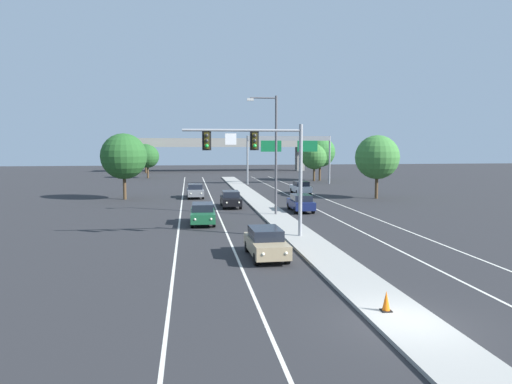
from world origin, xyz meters
name	(u,v)px	position (x,y,z in m)	size (l,w,h in m)	color
ground_plane	(406,324)	(0.00, 0.00, 0.00)	(260.00, 260.00, 0.00)	#28282B
median_island	(291,229)	(0.00, 18.00, 0.07)	(2.40, 110.00, 0.15)	#9E9B93
lane_stripe_oncoming_center	(219,216)	(-4.70, 25.00, 0.00)	(0.14, 100.00, 0.01)	silver
lane_stripe_receding_center	(326,214)	(4.70, 25.00, 0.00)	(0.14, 100.00, 0.01)	silver
edge_stripe_left	(180,217)	(-8.00, 25.00, 0.00)	(0.14, 100.00, 0.01)	silver
edge_stripe_right	(362,213)	(8.00, 25.00, 0.00)	(0.14, 100.00, 0.01)	silver
overhead_signal_mast	(263,156)	(-2.52, 14.96, 5.35)	(7.61, 0.44, 7.20)	gray
street_lamp_median	(273,148)	(-0.10, 24.68, 5.79)	(2.58, 0.28, 10.00)	#4C4C51
car_oncoming_tan	(266,242)	(-3.16, 10.00, 0.82)	(1.91, 4.51, 1.58)	tan
car_oncoming_green	(203,213)	(-6.20, 21.33, 0.82)	(1.90, 4.50, 1.58)	#195633
car_oncoming_black	(231,199)	(-3.21, 30.82, 0.82)	(1.83, 4.47, 1.58)	black
car_oncoming_grey	(195,191)	(-6.53, 39.61, 0.82)	(1.92, 4.51, 1.58)	slate
car_receding_navy	(301,203)	(2.85, 26.94, 0.82)	(1.90, 4.50, 1.58)	#141E4C
car_receding_white	(301,187)	(6.53, 42.15, 0.82)	(1.85, 4.48, 1.58)	silver
traffic_cone_median_nose	(386,301)	(-0.34, 0.89, 0.51)	(0.36, 0.36, 0.74)	black
highway_sign_gantry	(289,144)	(8.20, 56.85, 6.16)	(13.28, 0.42, 7.50)	gray
overpass_bridge	(220,146)	(0.00, 95.48, 5.78)	(42.40, 6.40, 7.65)	gray
tree_far_left_c	(145,154)	(-16.52, 89.98, 4.16)	(4.40, 4.40, 6.37)	#4C3823
tree_far_right_c	(377,157)	(13.83, 35.96, 4.68)	(4.96, 4.96, 7.17)	#4C3823
tree_far_right_a	(320,152)	(15.09, 63.70, 4.89)	(5.17, 5.17, 7.48)	#4C3823
tree_far_left_b	(147,156)	(-14.73, 73.82, 4.00)	(4.24, 4.24, 6.13)	#4C3823
tree_far_left_a	(124,156)	(-14.33, 39.09, 4.80)	(5.08, 5.08, 7.35)	#4C3823
tree_far_right_b	(314,156)	(13.77, 62.54, 4.18)	(4.43, 4.43, 6.41)	#4C3823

